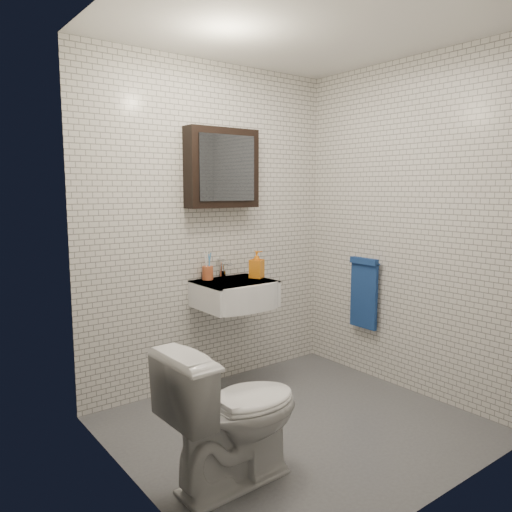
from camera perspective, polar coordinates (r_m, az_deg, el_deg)
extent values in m
cube|color=#4A4D52|center=(3.46, 4.62, -18.78)|extent=(2.20, 2.00, 0.01)
cube|color=silver|center=(3.91, -5.03, 3.33)|extent=(2.20, 0.02, 2.50)
cube|color=silver|center=(2.47, 20.64, 0.32)|extent=(2.20, 0.02, 2.50)
cube|color=silver|center=(2.51, -14.10, 0.71)|extent=(0.02, 2.00, 2.50)
cube|color=silver|center=(3.93, 16.87, 3.06)|extent=(0.02, 2.00, 2.50)
cube|color=white|center=(3.24, 5.14, 24.81)|extent=(2.20, 2.00, 0.02)
cube|color=white|center=(3.82, -2.50, -4.33)|extent=(0.55, 0.45, 0.20)
cylinder|color=silver|center=(3.82, -2.68, -2.99)|extent=(0.31, 0.31, 0.02)
cylinder|color=silver|center=(3.82, -2.68, -2.87)|extent=(0.04, 0.04, 0.01)
cube|color=white|center=(3.80, -2.51, -2.93)|extent=(0.55, 0.45, 0.01)
cylinder|color=silver|center=(3.93, -3.88, -2.07)|extent=(0.06, 0.06, 0.06)
cylinder|color=silver|center=(3.92, -3.89, -1.20)|extent=(0.03, 0.03, 0.08)
cylinder|color=silver|center=(3.86, -3.41, -0.87)|extent=(0.02, 0.12, 0.02)
cube|color=silver|center=(3.94, -4.14, -0.36)|extent=(0.02, 0.09, 0.01)
cube|color=black|center=(3.87, -3.91, 9.98)|extent=(0.60, 0.14, 0.60)
cube|color=#3F444C|center=(3.80, -3.27, 10.02)|extent=(0.49, 0.01, 0.49)
cylinder|color=silver|center=(4.15, 12.47, -0.74)|extent=(0.02, 0.30, 0.02)
cylinder|color=silver|center=(4.24, 11.32, -0.51)|extent=(0.04, 0.02, 0.02)
cylinder|color=silver|center=(4.08, 14.03, -0.92)|extent=(0.04, 0.02, 0.02)
cube|color=navy|center=(4.18, 12.23, -4.42)|extent=(0.03, 0.26, 0.54)
cube|color=navy|center=(4.13, 12.25, -0.56)|extent=(0.05, 0.26, 0.05)
cylinder|color=#B6532D|center=(3.85, -5.54, -1.94)|extent=(0.10, 0.10, 0.10)
cylinder|color=white|center=(3.83, -5.68, -0.98)|extent=(0.02, 0.03, 0.20)
cylinder|color=#3C83C2|center=(3.84, -5.33, -1.09)|extent=(0.02, 0.02, 0.18)
cylinder|color=white|center=(3.85, -5.74, -0.84)|extent=(0.02, 0.04, 0.21)
cylinder|color=#3C83C2|center=(3.86, -5.40, -0.97)|extent=(0.03, 0.04, 0.19)
imported|color=orange|center=(3.91, 0.08, -0.96)|extent=(0.13, 0.13, 0.22)
imported|color=white|center=(2.73, -2.56, -17.42)|extent=(0.77, 0.45, 0.77)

